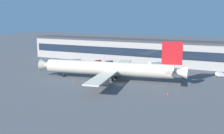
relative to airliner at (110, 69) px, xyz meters
The scene contains 11 objects.
ground_plane 10.08m from the airliner, 37.09° to the right, with size 600.00×600.00×0.00m, color #4C4F54.
terminal_building 48.52m from the airliner, 81.72° to the left, with size 170.63×14.53×14.09m.
airliner is the anchor object (origin of this frame).
follow_me_car 41.07m from the airliner, 116.98° to the left, with size 4.13×4.67×1.85m.
baggage_tug 44.02m from the airliner, 125.72° to the left, with size 3.72×4.09×1.85m.
pushback_tractor 51.40m from the airliner, 34.05° to the left, with size 4.77×5.45×1.75m.
catering_truck 34.00m from the airliner, 71.48° to the left, with size 6.34×7.35×4.15m.
crew_van 47.98m from the airliner, 141.33° to the left, with size 5.38×5.05×2.55m.
traffic_cone_0 31.58m from the airliner, 22.35° to the right, with size 0.60×0.60×0.75m, color #F2590C.
traffic_cone_1 16.36m from the airliner, 140.09° to the right, with size 0.56×0.56×0.71m, color #F2590C.
traffic_cone_2 10.58m from the airliner, 94.74° to the right, with size 0.56×0.56×0.69m, color #F2590C.
Camera 1 is at (44.67, -98.41, 27.14)m, focal length 43.34 mm.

